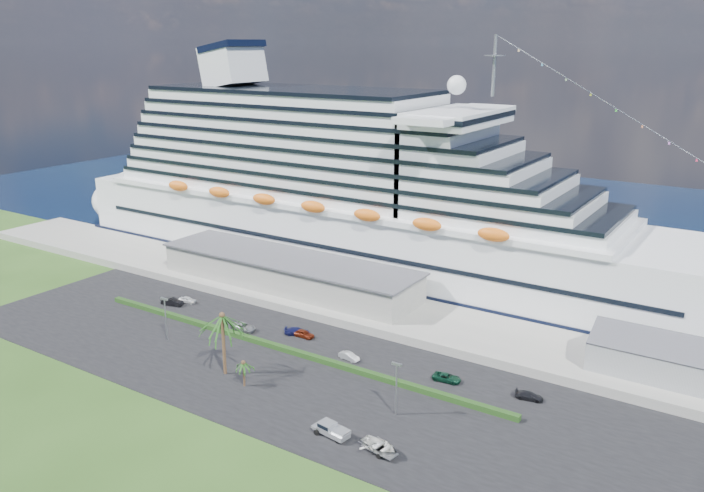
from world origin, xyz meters
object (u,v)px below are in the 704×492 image
Objects in this scene: boat_trailer at (380,446)px; parked_car_3 at (297,331)px; cruise_ship at (361,200)px; pickup_truck at (331,429)px.

parked_car_3 is at bearing 142.71° from boat_trailer.
cruise_ship is at bearing -8.48° from parked_car_3.
cruise_ship is at bearing 119.16° from pickup_truck.
pickup_truck is at bearing -159.90° from parked_car_3.
cruise_ship is 81.18m from boat_trailer.
boat_trailer reaches higher than parked_car_3.
pickup_truck is (36.76, -65.88, -15.52)m from cruise_ship.
parked_car_3 is 41.05m from boat_trailer.
cruise_ship is 39.90× the size of parked_car_3.
pickup_truck is 0.87× the size of boat_trailer.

